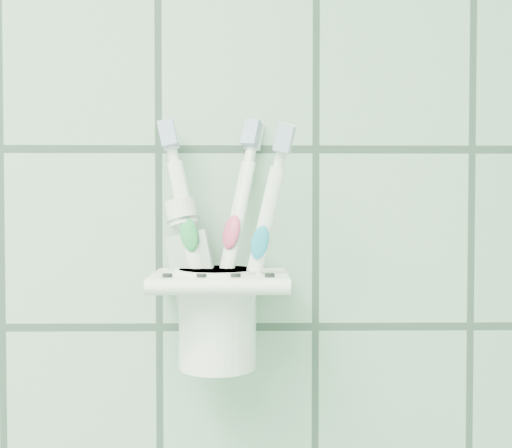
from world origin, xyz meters
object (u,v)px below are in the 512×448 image
at_px(holder_bracket, 220,282).
at_px(toothbrush_pink, 215,233).
at_px(toothpaste_tube, 209,264).
at_px(toothbrush_orange, 234,239).
at_px(cup, 217,314).
at_px(toothbrush_blue, 208,231).

bearing_deg(holder_bracket, toothbrush_pink, -133.03).
xyz_separation_m(toothbrush_pink, toothpaste_tube, (-0.01, 0.00, -0.03)).
height_order(holder_bracket, toothbrush_orange, toothbrush_orange).
bearing_deg(toothbrush_pink, holder_bracket, 46.63).
distance_m(cup, toothbrush_blue, 0.07).
xyz_separation_m(toothbrush_blue, toothbrush_orange, (0.02, 0.01, -0.01)).
distance_m(toothbrush_blue, toothpaste_tube, 0.03).
xyz_separation_m(holder_bracket, cup, (-0.00, 0.00, -0.03)).
relative_size(cup, toothbrush_pink, 0.40).
bearing_deg(toothpaste_tube, toothbrush_orange, -4.63).
bearing_deg(toothpaste_tube, cup, 32.81).
relative_size(cup, toothbrush_blue, 0.40).
xyz_separation_m(cup, toothpaste_tube, (-0.01, -0.00, 0.04)).
height_order(cup, toothbrush_blue, toothbrush_blue).
xyz_separation_m(toothbrush_pink, toothbrush_blue, (-0.01, -0.01, 0.00)).
height_order(cup, toothpaste_tube, toothpaste_tube).
bearing_deg(cup, toothbrush_pink, -100.77).
relative_size(cup, toothbrush_orange, 0.42).
distance_m(cup, toothbrush_orange, 0.07).
bearing_deg(toothbrush_blue, toothbrush_pink, 70.46).
bearing_deg(toothbrush_blue, toothpaste_tube, 113.48).
relative_size(toothbrush_pink, toothbrush_orange, 1.05).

